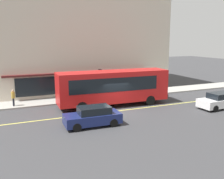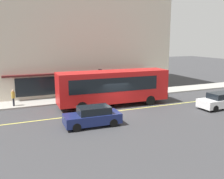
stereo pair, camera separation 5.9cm
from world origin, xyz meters
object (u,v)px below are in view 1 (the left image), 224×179
(pedestrian_near_storefront, at_px, (125,87))
(car_navy, at_px, (93,116))
(car_white, at_px, (220,101))
(pedestrian_at_corner, at_px, (117,87))
(pedestrian_waiting, at_px, (13,96))
(bus, at_px, (114,86))
(traffic_light, at_px, (100,77))

(pedestrian_near_storefront, bearing_deg, car_navy, -129.37)
(car_white, height_order, pedestrian_near_storefront, pedestrian_near_storefront)
(pedestrian_near_storefront, xyz_separation_m, pedestrian_at_corner, (-1.21, -0.44, 0.14))
(pedestrian_near_storefront, relative_size, pedestrian_waiting, 0.96)
(pedestrian_waiting, relative_size, pedestrian_at_corner, 0.92)
(car_navy, bearing_deg, pedestrian_at_corner, 54.46)
(car_navy, xyz_separation_m, car_white, (12.90, -0.05, 0.00))
(car_white, distance_m, pedestrian_waiting, 19.99)
(pedestrian_at_corner, bearing_deg, bus, -120.01)
(car_white, bearing_deg, pedestrian_near_storefront, 125.22)
(pedestrian_waiting, height_order, pedestrian_at_corner, pedestrian_at_corner)
(car_navy, bearing_deg, pedestrian_waiting, 123.34)
(traffic_light, xyz_separation_m, pedestrian_near_storefront, (3.23, 0.36, -1.46))
(pedestrian_near_storefront, height_order, pedestrian_waiting, pedestrian_waiting)
(car_white, relative_size, pedestrian_at_corner, 2.48)
(bus, bearing_deg, car_white, -28.33)
(pedestrian_waiting, bearing_deg, pedestrian_near_storefront, 1.45)
(car_navy, xyz_separation_m, pedestrian_near_storefront, (6.91, 8.42, 0.33))
(car_white, bearing_deg, pedestrian_at_corner, 131.82)
(bus, xyz_separation_m, car_white, (9.03, -4.87, -1.24))
(traffic_light, height_order, pedestrian_at_corner, traffic_light)
(bus, relative_size, pedestrian_near_storefront, 7.23)
(traffic_light, height_order, pedestrian_near_storefront, traffic_light)
(bus, relative_size, traffic_light, 3.50)
(traffic_light, xyz_separation_m, pedestrian_at_corner, (2.02, -0.08, -1.33))
(car_navy, bearing_deg, car_white, -0.24)
(bus, height_order, car_navy, bus)
(bus, bearing_deg, traffic_light, 93.31)
(bus, distance_m, car_white, 10.33)
(pedestrian_near_storefront, distance_m, pedestrian_at_corner, 1.29)
(bus, bearing_deg, pedestrian_waiting, 160.28)
(pedestrian_near_storefront, bearing_deg, bus, -130.10)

